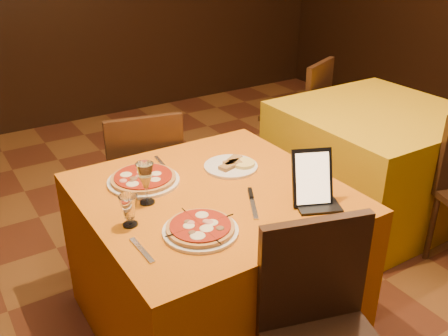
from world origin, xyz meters
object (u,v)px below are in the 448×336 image
chair_main_far (142,179)px  side_table (373,162)px  chair_side_far (294,115)px  pizza_near (200,229)px  water_glass (129,211)px  wine_glass (146,183)px  pizza_far (143,180)px  tablet (312,177)px  main_table (213,260)px

chair_main_far → side_table: bearing=174.8°
chair_side_far → pizza_near: chair_side_far is taller
water_glass → chair_main_far: bearing=64.8°
pizza_near → wine_glass: (-0.08, 0.32, 0.08)m
pizza_far → water_glass: size_ratio=2.55×
wine_glass → tablet: tablet is taller
wine_glass → pizza_near: bearing=-76.4°
pizza_far → water_glass: (-0.19, -0.31, 0.05)m
chair_side_far → wine_glass: size_ratio=4.79×
chair_side_far → pizza_far: size_ratio=2.74×
chair_main_far → tablet: tablet is taller
water_glass → pizza_far: bearing=57.8°
side_table → wine_glass: size_ratio=5.79×
pizza_near → chair_main_far: bearing=79.0°
side_table → water_glass: size_ratio=8.46×
tablet → main_table: bearing=158.0°
main_table → chair_side_far: bearing=38.9°
main_table → wine_glass: 0.55m
chair_main_far → wine_glass: 0.90m
pizza_near → wine_glass: bearing=103.6°
chair_side_far → pizza_near: (-1.69, -1.46, 0.31)m
side_table → chair_main_far: (-1.48, 0.46, 0.08)m
pizza_near → wine_glass: 0.34m
main_table → chair_main_far: bearing=90.0°
pizza_far → chair_side_far: bearing=29.2°
main_table → chair_side_far: chair_side_far is taller
side_table → chair_main_far: 1.55m
chair_main_far → water_glass: (-0.42, -0.89, 0.36)m
wine_glass → side_table: bearing=9.6°
chair_side_far → pizza_far: 1.98m
pizza_far → chair_main_far: bearing=68.9°
tablet → chair_side_far: bearing=75.6°
main_table → pizza_near: bearing=-128.7°
wine_glass → main_table: bearing=-11.5°
pizza_far → tablet: bearing=-46.3°
wine_glass → water_glass: (-0.13, -0.13, -0.03)m
side_table → pizza_near: (-1.69, -0.62, 0.39)m
side_table → chair_side_far: (0.00, 0.84, 0.08)m
chair_side_far → tablet: bearing=27.5°
chair_main_far → chair_side_far: bearing=-153.6°
main_table → pizza_near: size_ratio=3.72×
chair_main_far → pizza_far: chair_main_far is taller
main_table → pizza_far: (-0.22, 0.24, 0.39)m
chair_side_far → water_glass: size_ratio=7.00×
pizza_near → tablet: bearing=-5.4°
pizza_near → pizza_far: bearing=91.6°
main_table → tablet: 0.66m
water_glass → pizza_near: bearing=-43.2°
chair_main_far → chair_side_far: same height
chair_main_far → wine_glass: (-0.29, -0.76, 0.39)m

